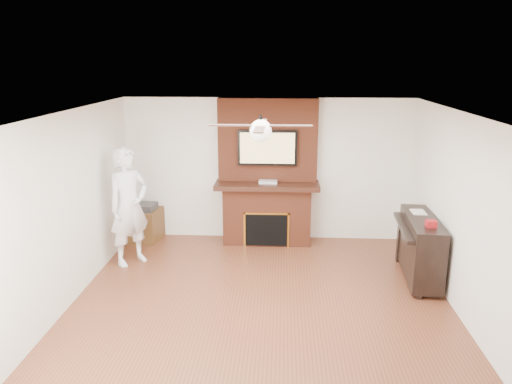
# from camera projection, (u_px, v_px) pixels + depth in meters

# --- Properties ---
(room_shell) EXTENTS (5.36, 5.86, 2.86)m
(room_shell) POSITION_uv_depth(u_px,v_px,m) (260.00, 218.00, 6.11)
(room_shell) COLOR #5B2D1B
(room_shell) RESTS_ON ground
(fireplace) EXTENTS (1.78, 0.64, 2.50)m
(fireplace) POSITION_uv_depth(u_px,v_px,m) (267.00, 186.00, 8.63)
(fireplace) COLOR brown
(fireplace) RESTS_ON ground
(tv) EXTENTS (1.00, 0.08, 0.60)m
(tv) POSITION_uv_depth(u_px,v_px,m) (267.00, 148.00, 8.41)
(tv) COLOR black
(tv) RESTS_ON fireplace
(ceiling_fan) EXTENTS (1.21, 1.21, 0.31)m
(ceiling_fan) POSITION_uv_depth(u_px,v_px,m) (261.00, 130.00, 5.83)
(ceiling_fan) COLOR black
(ceiling_fan) RESTS_ON room_shell
(person) EXTENTS (0.79, 0.81, 1.86)m
(person) POSITION_uv_depth(u_px,v_px,m) (129.00, 206.00, 7.70)
(person) COLOR white
(person) RESTS_ON ground
(side_table) EXTENTS (0.65, 0.65, 0.67)m
(side_table) POSITION_uv_depth(u_px,v_px,m) (143.00, 223.00, 8.86)
(side_table) COLOR #503217
(side_table) RESTS_ON ground
(piano) EXTENTS (0.62, 1.45, 1.02)m
(piano) POSITION_uv_depth(u_px,v_px,m) (420.00, 247.00, 7.23)
(piano) COLOR black
(piano) RESTS_ON ground
(cable_box) EXTENTS (0.32, 0.19, 0.04)m
(cable_box) POSITION_uv_depth(u_px,v_px,m) (268.00, 182.00, 8.51)
(cable_box) COLOR silver
(cable_box) RESTS_ON fireplace
(candle_orange) EXTENTS (0.08, 0.08, 0.12)m
(candle_orange) POSITION_uv_depth(u_px,v_px,m) (263.00, 241.00, 8.69)
(candle_orange) COLOR #C04E16
(candle_orange) RESTS_ON ground
(candle_green) EXTENTS (0.07, 0.07, 0.08)m
(candle_green) POSITION_uv_depth(u_px,v_px,m) (271.00, 242.00, 8.70)
(candle_green) COLOR #558A37
(candle_green) RESTS_ON ground
(candle_blue) EXTENTS (0.06, 0.06, 0.09)m
(candle_blue) POSITION_uv_depth(u_px,v_px,m) (276.00, 243.00, 8.64)
(candle_blue) COLOR #304B91
(candle_blue) RESTS_ON ground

